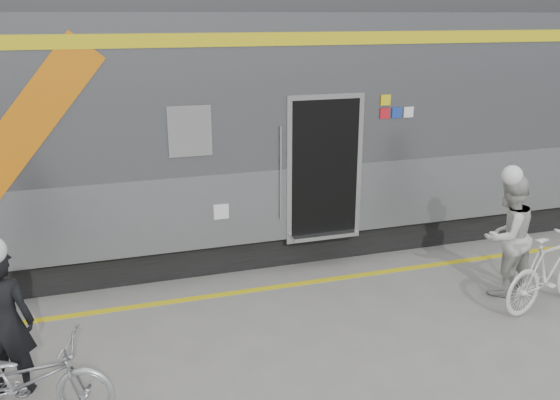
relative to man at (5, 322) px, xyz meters
name	(u,v)px	position (x,y,z in m)	size (l,w,h in m)	color
ground	(366,362)	(3.75, -0.64, -0.80)	(90.00, 90.00, 0.00)	slate
train	(163,127)	(2.09, 3.56, 1.25)	(24.00, 3.17, 4.10)	black
safety_strip	(302,283)	(3.75, 1.51, -0.80)	(24.00, 0.12, 0.01)	gold
man	(5,322)	(0.00, 0.00, 0.00)	(0.58, 0.38, 1.60)	black
bicycle_left	(26,380)	(0.20, -0.55, -0.36)	(0.58, 1.68, 0.88)	#B0B2B8
woman	(507,236)	(6.35, 0.40, 0.05)	(0.83, 0.65, 1.70)	beige
bicycle_right	(550,271)	(6.65, -0.15, -0.28)	(0.49, 1.72, 1.03)	silver
helmet_woman	(516,166)	(6.35, 0.40, 1.04)	(0.27, 0.27, 0.27)	white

